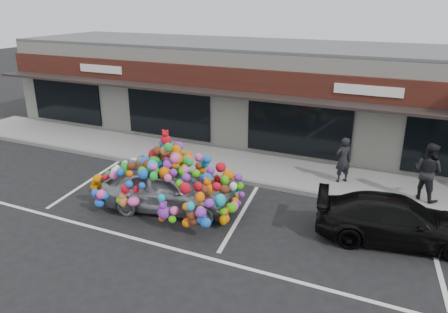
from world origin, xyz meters
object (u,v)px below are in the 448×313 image
at_px(toy_car, 169,184).
at_px(pedestrian_a, 343,160).
at_px(black_sedan, 397,220).
at_px(pedestrian_b, 428,171).

bearing_deg(toy_car, pedestrian_a, -59.07).
xyz_separation_m(toy_car, black_sedan, (6.54, 0.97, -0.25)).
xyz_separation_m(toy_car, pedestrian_a, (4.48, 4.16, 0.09)).
bearing_deg(black_sedan, pedestrian_b, -22.55).
relative_size(toy_car, black_sedan, 1.10).
bearing_deg(black_sedan, toy_car, 88.04).
bearing_deg(pedestrian_a, black_sedan, 79.82).
distance_m(pedestrian_a, pedestrian_b, 2.70).
distance_m(toy_car, black_sedan, 6.61).
xyz_separation_m(black_sedan, pedestrian_b, (0.62, 2.89, 0.47)).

